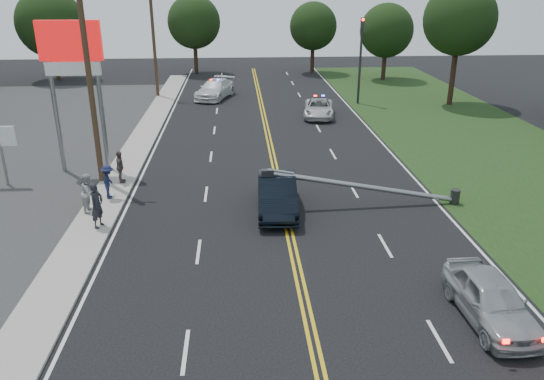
{
  "coord_description": "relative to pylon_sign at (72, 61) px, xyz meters",
  "views": [
    {
      "loc": [
        -2.06,
        -14.47,
        9.85
      ],
      "look_at": [
        -0.69,
        6.05,
        1.7
      ],
      "focal_mm": 35.0,
      "sensor_mm": 36.0,
      "label": 1
    }
  ],
  "objects": [
    {
      "name": "traffic_signal",
      "position": [
        18.8,
        16.0,
        -1.79
      ],
      "size": [
        0.28,
        0.41,
        7.05
      ],
      "color": "#2D2D30",
      "rests_on": "ground"
    },
    {
      "name": "tree_9",
      "position": [
        26.52,
        15.13,
        0.95
      ],
      "size": [
        5.8,
        5.8,
        9.86
      ],
      "color": "black",
      "rests_on": "ground"
    },
    {
      "name": "tree_6",
      "position": [
        3.93,
        32.93,
        -0.41
      ],
      "size": [
        5.78,
        5.78,
        8.49
      ],
      "color": "black",
      "rests_on": "ground"
    },
    {
      "name": "utility_pole_mid",
      "position": [
        1.3,
        -2.0,
        -0.91
      ],
      "size": [
        1.6,
        0.28,
        10.0
      ],
      "color": "#382619",
      "rests_on": "ground"
    },
    {
      "name": "utility_pole_far",
      "position": [
        1.3,
        20.0,
        -0.91
      ],
      "size": [
        1.6,
        0.28,
        10.0
      ],
      "color": "#382619",
      "rests_on": "ground"
    },
    {
      "name": "waiting_sedan",
      "position": [
        16.09,
        -15.04,
        -5.27
      ],
      "size": [
        1.84,
        4.32,
        1.46
      ],
      "primitive_type": "imported",
      "rotation": [
        0.0,
        0.0,
        0.03
      ],
      "color": "#A4A6AC",
      "rests_on": "ground"
    },
    {
      "name": "ground",
      "position": [
        10.5,
        -14.0,
        -6.0
      ],
      "size": [
        120.0,
        120.0,
        0.0
      ],
      "primitive_type": "plane",
      "color": "black",
      "rests_on": "ground"
    },
    {
      "name": "tree_8",
      "position": [
        24.08,
        27.61,
        -0.99
      ],
      "size": [
        5.5,
        5.5,
        7.77
      ],
      "color": "black",
      "rests_on": "ground"
    },
    {
      "name": "small_sign",
      "position": [
        -3.5,
        -2.0,
        -3.66
      ],
      "size": [
        1.6,
        0.14,
        3.1
      ],
      "color": "gray",
      "rests_on": "ground"
    },
    {
      "name": "fallen_streetlight",
      "position": [
        14.69,
        -6.0,
        -5.08
      ],
      "size": [
        9.36,
        0.44,
        1.91
      ],
      "color": "#2D2D30",
      "rests_on": "ground"
    },
    {
      "name": "emergency_b",
      "position": [
        6.51,
        19.02,
        -5.18
      ],
      "size": [
        3.95,
        6.04,
        1.63
      ],
      "primitive_type": "imported",
      "rotation": [
        0.0,
        0.0,
        -0.32
      ],
      "color": "silver",
      "rests_on": "ground"
    },
    {
      "name": "emergency_a",
      "position": [
        14.74,
        11.5,
        -5.33
      ],
      "size": [
        2.91,
        5.05,
        1.32
      ],
      "primitive_type": "imported",
      "rotation": [
        0.0,
        0.0,
        -0.16
      ],
      "color": "silver",
      "rests_on": "ground"
    },
    {
      "name": "pylon_sign",
      "position": [
        0.0,
        0.0,
        0.0
      ],
      "size": [
        3.2,
        0.35,
        8.0
      ],
      "color": "gray",
      "rests_on": "ground"
    },
    {
      "name": "tree_5",
      "position": [
        -10.49,
        29.79,
        -0.26
      ],
      "size": [
        6.91,
        6.91,
        9.2
      ],
      "color": "black",
      "rests_on": "ground"
    },
    {
      "name": "bystander_c",
      "position": [
        2.24,
        -4.46,
        -5.05
      ],
      "size": [
        0.65,
        1.09,
        1.65
      ],
      "primitive_type": "imported",
      "rotation": [
        0.0,
        0.0,
        1.61
      ],
      "color": "#1A1F42",
      "rests_on": "sidewalk"
    },
    {
      "name": "crashed_sedan",
      "position": [
        10.15,
        -6.24,
        -5.19
      ],
      "size": [
        1.9,
        4.98,
        1.62
      ],
      "primitive_type": "imported",
      "rotation": [
        0.0,
        0.0,
        -0.04
      ],
      "color": "black",
      "rests_on": "ground"
    },
    {
      "name": "tree_7",
      "position": [
        17.1,
        32.44,
        -0.88
      ],
      "size": [
        5.23,
        5.23,
        7.75
      ],
      "color": "black",
      "rests_on": "ground"
    },
    {
      "name": "bystander_a",
      "position": [
        2.48,
        -7.67,
        -4.89
      ],
      "size": [
        0.68,
        0.83,
        1.97
      ],
      "primitive_type": "imported",
      "rotation": [
        0.0,
        0.0,
        1.23
      ],
      "color": "#222228",
      "rests_on": "sidewalk"
    },
    {
      "name": "grass_verge",
      "position": [
        24.0,
        -4.0,
        -5.99
      ],
      "size": [
        12.0,
        80.0,
        0.01
      ],
      "primitive_type": "cube",
      "color": "#193414",
      "rests_on": "ground"
    },
    {
      "name": "centerline_yellow",
      "position": [
        10.5,
        -4.0,
        -5.99
      ],
      "size": [
        0.36,
        80.0,
        0.0
      ],
      "primitive_type": "cube",
      "color": "gold",
      "rests_on": "ground"
    },
    {
      "name": "bystander_b",
      "position": [
        1.73,
        -5.98,
        -4.98
      ],
      "size": [
        0.79,
        0.95,
        1.79
      ],
      "primitive_type": "imported",
      "rotation": [
        0.0,
        0.0,
        1.43
      ],
      "color": "#A8A9AD",
      "rests_on": "sidewalk"
    },
    {
      "name": "bystander_d",
      "position": [
        2.38,
        -2.38,
        -5.04
      ],
      "size": [
        0.49,
        1.01,
        1.68
      ],
      "primitive_type": "imported",
      "rotation": [
        0.0,
        0.0,
        1.65
      ],
      "color": "#574C46",
      "rests_on": "sidewalk"
    },
    {
      "name": "sidewalk",
      "position": [
        2.1,
        -4.0,
        -5.94
      ],
      "size": [
        1.8,
        70.0,
        0.12
      ],
      "primitive_type": "cube",
      "color": "#9E988E",
      "rests_on": "ground"
    }
  ]
}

